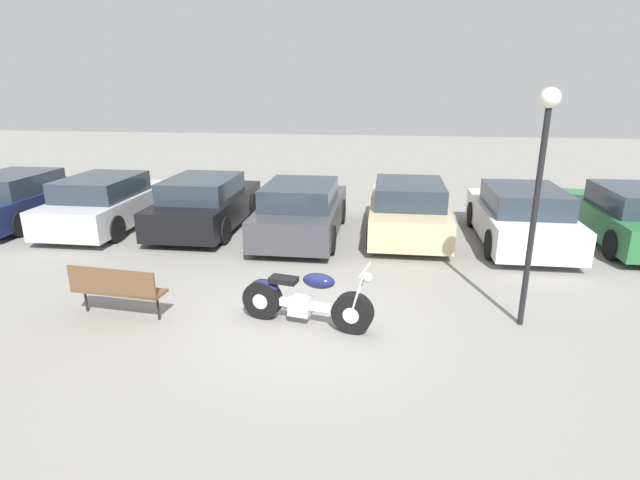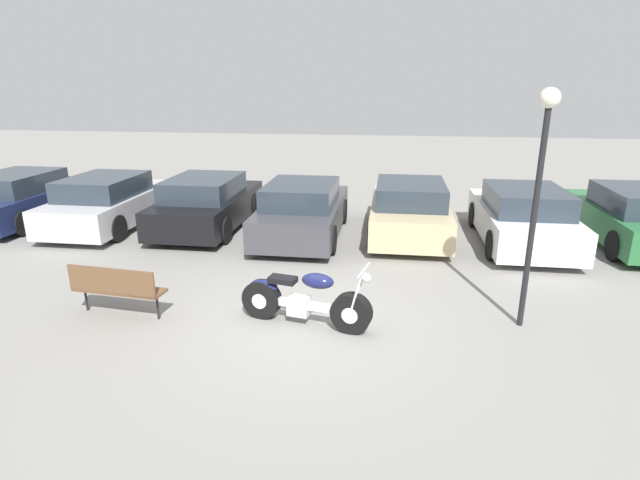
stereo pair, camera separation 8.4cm
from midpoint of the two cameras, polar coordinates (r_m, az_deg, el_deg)
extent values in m
plane|color=gray|center=(8.18, -1.98, -9.35)|extent=(60.00, 60.00, 0.00)
cylinder|color=black|center=(7.76, 3.43, -8.32)|extent=(0.67, 0.33, 0.64)
cylinder|color=silver|center=(7.76, 3.43, -8.32)|extent=(0.30, 0.27, 0.26)
cylinder|color=black|center=(8.26, -6.86, -6.74)|extent=(0.67, 0.33, 0.64)
cylinder|color=silver|center=(8.26, -6.86, -6.74)|extent=(0.30, 0.27, 0.26)
cube|color=silver|center=(7.97, -1.89, -7.43)|extent=(1.16, 0.35, 0.12)
cube|color=silver|center=(8.02, -2.60, -7.53)|extent=(0.38, 0.30, 0.30)
ellipsoid|color=#191E4C|center=(7.72, -0.45, -4.70)|extent=(0.57, 0.38, 0.24)
cube|color=black|center=(7.95, -4.48, -4.55)|extent=(0.48, 0.33, 0.09)
ellipsoid|color=#191E4C|center=(8.14, -6.60, -5.25)|extent=(0.51, 0.29, 0.20)
cylinder|color=silver|center=(7.50, 3.95, -6.18)|extent=(0.22, 0.08, 0.74)
cylinder|color=silver|center=(7.66, 4.32, -5.66)|extent=(0.22, 0.08, 0.74)
cylinder|color=silver|center=(7.42, 4.87, -3.40)|extent=(0.16, 0.61, 0.03)
sphere|color=silver|center=(7.46, 5.15, -4.30)|extent=(0.15, 0.15, 0.15)
cylinder|color=silver|center=(8.25, -3.60, -7.53)|extent=(1.16, 0.32, 0.08)
cube|color=#19234C|center=(16.07, -30.96, 3.65)|extent=(1.85, 4.25, 0.70)
cube|color=#28333D|center=(15.76, -31.87, 5.55)|extent=(1.62, 2.21, 0.51)
cylinder|color=black|center=(17.64, -30.50, 4.12)|extent=(0.20, 0.66, 0.66)
cylinder|color=black|center=(16.64, -25.79, 4.13)|extent=(0.20, 0.66, 0.66)
cylinder|color=black|center=(14.58, -31.28, 1.61)|extent=(0.20, 0.66, 0.66)
cube|color=#BCBCC1|center=(14.47, -23.09, 3.47)|extent=(1.85, 4.25, 0.70)
cube|color=#28333D|center=(14.14, -23.90, 5.60)|extent=(1.62, 2.21, 0.51)
cylinder|color=black|center=(16.05, -23.36, 4.01)|extent=(0.20, 0.66, 0.66)
cylinder|color=black|center=(15.24, -17.75, 3.96)|extent=(0.20, 0.66, 0.66)
cylinder|color=black|center=(13.93, -28.73, 1.37)|extent=(0.20, 0.66, 0.66)
cylinder|color=black|center=(12.99, -22.56, 1.16)|extent=(0.20, 0.66, 0.66)
cube|color=black|center=(13.55, -12.97, 3.56)|extent=(1.85, 4.25, 0.70)
cube|color=#28333D|center=(13.19, -13.53, 5.85)|extent=(1.62, 2.21, 0.51)
cylinder|color=black|center=(15.10, -14.30, 4.13)|extent=(0.20, 0.66, 0.66)
cylinder|color=black|center=(14.55, -7.95, 4.01)|extent=(0.20, 0.66, 0.66)
cylinder|color=black|center=(12.77, -18.57, 1.33)|extent=(0.20, 0.66, 0.66)
cylinder|color=black|center=(12.12, -11.20, 1.08)|extent=(0.20, 0.66, 0.66)
cube|color=#3D3D42|center=(12.49, -2.25, 2.83)|extent=(1.85, 4.25, 0.70)
cube|color=#28333D|center=(12.11, -2.49, 5.30)|extent=(1.62, 2.21, 0.51)
cylinder|color=black|center=(13.96, -4.83, 3.54)|extent=(0.20, 0.66, 0.66)
cylinder|color=black|center=(13.70, 2.26, 3.31)|extent=(0.20, 0.66, 0.66)
cylinder|color=black|center=(11.49, -7.60, 0.36)|extent=(0.20, 0.66, 0.66)
cylinder|color=black|center=(11.18, 0.98, 0.01)|extent=(0.20, 0.66, 0.66)
cube|color=#C6B284|center=(12.79, 9.79, 2.93)|extent=(1.85, 4.25, 0.70)
cube|color=#28333D|center=(12.40, 9.97, 5.35)|extent=(1.62, 2.21, 0.51)
cylinder|color=black|center=(14.10, 6.08, 3.65)|extent=(0.20, 0.66, 0.66)
cylinder|color=black|center=(14.17, 13.08, 3.35)|extent=(0.20, 0.66, 0.66)
cylinder|color=black|center=(11.57, 5.67, 0.54)|extent=(0.20, 0.66, 0.66)
cylinder|color=black|center=(11.65, 14.19, 0.20)|extent=(0.20, 0.66, 0.66)
cube|color=white|center=(12.84, 21.62, 1.98)|extent=(1.85, 4.25, 0.70)
cube|color=#28333D|center=(12.46, 22.19, 4.36)|extent=(1.62, 2.21, 0.51)
cylinder|color=black|center=(13.96, 16.87, 2.83)|extent=(0.20, 0.66, 0.66)
cylinder|color=black|center=(14.34, 23.69, 2.48)|extent=(0.20, 0.66, 0.66)
cylinder|color=black|center=(11.46, 18.81, -0.50)|extent=(0.20, 0.66, 0.66)
cylinder|color=black|center=(11.93, 26.96, -0.81)|extent=(0.20, 0.66, 0.66)
cube|color=#286B38|center=(14.01, 31.76, 1.79)|extent=(1.85, 4.25, 0.70)
cube|color=#28333D|center=(13.65, 32.58, 3.95)|extent=(1.62, 2.21, 0.51)
cylinder|color=black|center=(14.91, 26.67, 2.62)|extent=(0.20, 0.66, 0.66)
cylinder|color=black|center=(12.55, 30.35, -0.49)|extent=(0.20, 0.66, 0.66)
cube|color=brown|center=(8.86, -22.18, -5.35)|extent=(1.58, 0.55, 0.05)
cube|color=brown|center=(8.65, -23.02, -4.44)|extent=(1.55, 0.20, 0.44)
cylinder|color=black|center=(9.34, -25.43, -6.11)|extent=(0.04, 0.04, 0.45)
cylinder|color=black|center=(8.59, -18.29, -7.28)|extent=(0.04, 0.04, 0.45)
cylinder|color=black|center=(8.14, 22.93, 1.90)|extent=(0.09, 0.09, 3.40)
sphere|color=white|center=(7.89, 24.52, 14.57)|extent=(0.29, 0.29, 0.29)
camera|label=1|loc=(0.04, -90.25, -0.08)|focal=28.00mm
camera|label=2|loc=(0.04, 89.75, 0.08)|focal=28.00mm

